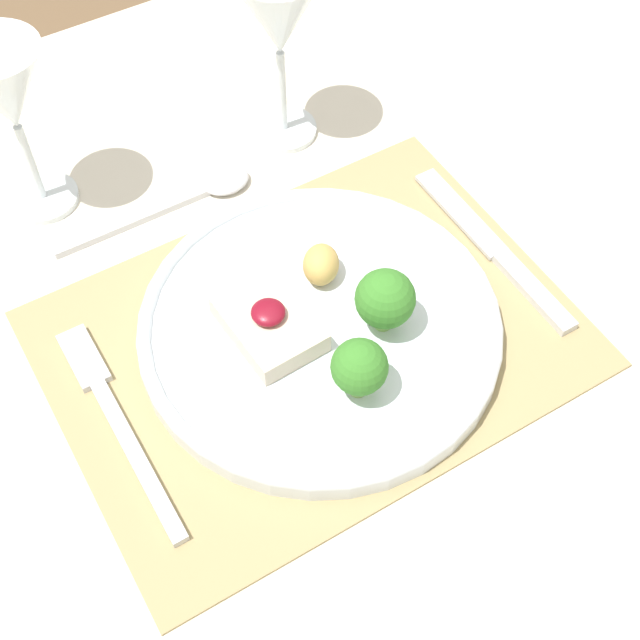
{
  "coord_description": "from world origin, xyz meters",
  "views": [
    {
      "loc": [
        -0.2,
        -0.35,
        1.36
      ],
      "look_at": [
        0.01,
        -0.0,
        0.79
      ],
      "focal_mm": 50.0,
      "sensor_mm": 36.0,
      "label": 1
    }
  ],
  "objects_px": {
    "fork": "(113,413)",
    "wine_glass_near": "(279,22)",
    "dinner_plate": "(322,325)",
    "knife": "(502,258)",
    "wine_glass_far": "(7,96)",
    "spoon": "(196,193)"
  },
  "relations": [
    {
      "from": "wine_glass_near",
      "to": "wine_glass_far",
      "type": "xyz_separation_m",
      "value": [
        -0.23,
        0.03,
        -0.0
      ]
    },
    {
      "from": "fork",
      "to": "spoon",
      "type": "height_order",
      "value": "spoon"
    },
    {
      "from": "knife",
      "to": "wine_glass_near",
      "type": "bearing_deg",
      "value": 105.71
    },
    {
      "from": "dinner_plate",
      "to": "knife",
      "type": "xyz_separation_m",
      "value": [
        0.17,
        -0.01,
        -0.01
      ]
    },
    {
      "from": "fork",
      "to": "wine_glass_near",
      "type": "bearing_deg",
      "value": 39.27
    },
    {
      "from": "wine_glass_far",
      "to": "spoon",
      "type": "bearing_deg",
      "value": -29.48
    },
    {
      "from": "knife",
      "to": "wine_glass_far",
      "type": "distance_m",
      "value": 0.43
    },
    {
      "from": "dinner_plate",
      "to": "fork",
      "type": "bearing_deg",
      "value": 173.89
    },
    {
      "from": "dinner_plate",
      "to": "wine_glass_near",
      "type": "bearing_deg",
      "value": 67.64
    },
    {
      "from": "dinner_plate",
      "to": "wine_glass_near",
      "type": "height_order",
      "value": "wine_glass_near"
    },
    {
      "from": "wine_glass_near",
      "to": "spoon",
      "type": "bearing_deg",
      "value": -162.78
    },
    {
      "from": "fork",
      "to": "knife",
      "type": "height_order",
      "value": "knife"
    },
    {
      "from": "fork",
      "to": "wine_glass_far",
      "type": "distance_m",
      "value": 0.27
    },
    {
      "from": "spoon",
      "to": "wine_glass_near",
      "type": "height_order",
      "value": "wine_glass_near"
    },
    {
      "from": "fork",
      "to": "wine_glass_near",
      "type": "relative_size",
      "value": 1.21
    },
    {
      "from": "fork",
      "to": "wine_glass_near",
      "type": "xyz_separation_m",
      "value": [
        0.27,
        0.21,
        0.12
      ]
    },
    {
      "from": "fork",
      "to": "wine_glass_near",
      "type": "distance_m",
      "value": 0.36
    },
    {
      "from": "fork",
      "to": "wine_glass_far",
      "type": "bearing_deg",
      "value": 83.03
    },
    {
      "from": "knife",
      "to": "wine_glass_far",
      "type": "bearing_deg",
      "value": 136.03
    },
    {
      "from": "fork",
      "to": "knife",
      "type": "relative_size",
      "value": 1.0
    },
    {
      "from": "fork",
      "to": "wine_glass_near",
      "type": "height_order",
      "value": "wine_glass_near"
    },
    {
      "from": "knife",
      "to": "wine_glass_far",
      "type": "height_order",
      "value": "wine_glass_far"
    }
  ]
}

